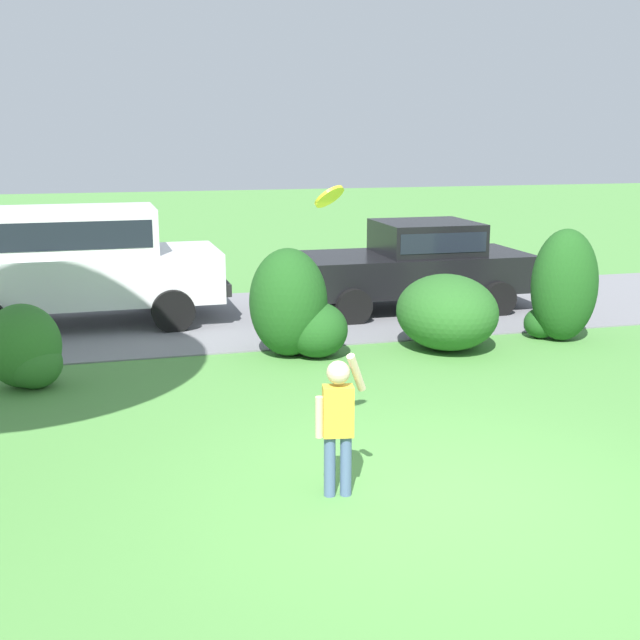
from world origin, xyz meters
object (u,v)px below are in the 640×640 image
(parked_sedan, at_px, (414,262))
(frisbee, at_px, (329,197))
(parked_suv, at_px, (79,260))
(child_thrower, at_px, (338,417))

(parked_sedan, distance_m, frisbee, 7.77)
(parked_suv, xyz_separation_m, child_thrower, (2.21, -7.37, -0.36))
(parked_sedan, relative_size, child_thrower, 3.44)
(child_thrower, bearing_deg, parked_sedan, 63.73)
(parked_suv, relative_size, child_thrower, 3.67)
(parked_suv, distance_m, frisbee, 7.48)
(parked_sedan, height_order, frisbee, frisbee)
(parked_sedan, bearing_deg, frisbee, -117.37)
(parked_sedan, relative_size, parked_suv, 0.94)
(parked_suv, xyz_separation_m, frisbee, (2.24, -6.98, 1.47))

